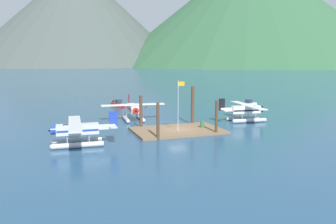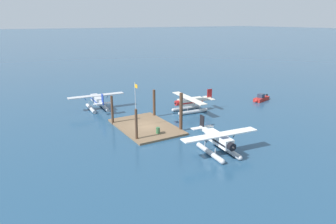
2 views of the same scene
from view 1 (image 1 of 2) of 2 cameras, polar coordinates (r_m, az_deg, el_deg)
The scene contains 15 objects.
ground_plane at distance 47.28m, azimuth 1.61°, elevation -3.29°, with size 1200.00×1200.00×0.00m, color navy.
dock_platform at distance 47.24m, azimuth 1.61°, elevation -3.11°, with size 12.27×7.92×0.30m, color brown.
piling_near_left at distance 41.86m, azimuth -1.71°, elevation -1.58°, with size 0.39×0.39×4.73m, color #4C3323.
piling_near_right at distance 45.44m, azimuth 8.18°, elevation -0.94°, with size 0.37×0.37×4.58m, color #4C3323.
piling_far_left at distance 49.06m, azimuth -4.60°, elevation -0.01°, with size 0.46×0.46×4.82m, color #4C3323.
piling_far_right at distance 51.88m, azimuth 4.17°, elevation 1.08°, with size 0.50×0.50×5.91m, color #4C3323.
flagpole at distance 45.07m, azimuth 1.86°, elevation 1.96°, with size 0.95×0.10×6.92m.
fuel_drum at distance 48.70m, azimuth 5.80°, elevation -2.09°, with size 0.62×0.62×0.88m.
mountain_ridge_west_peak at distance 559.20m, azimuth 13.69°, elevation 16.42°, with size 438.59×438.59×171.95m.
mountain_ridge_centre_peak at distance 558.44m, azimuth -15.06°, elevation 15.42°, with size 335.81×335.81×153.49m.
seaplane_white_stbd_fwd at distance 56.16m, azimuth 13.00°, elevation 0.06°, with size 7.96×10.49×3.84m.
seaplane_cream_bow_left at distance 56.12m, azimuth -5.93°, elevation 0.23°, with size 10.48×7.97×3.84m.
seaplane_silver_port_aft at distance 40.73m, azimuth -15.06°, elevation -3.31°, with size 7.97×10.47×3.84m.
boat_red_open_north at distance 73.23m, azimuth -8.40°, elevation 1.34°, with size 2.55×4.78×1.50m.
boat_white_open_east at distance 74.47m, azimuth 13.40°, elevation 1.31°, with size 4.75×2.65×1.50m.
Camera 1 is at (-16.83, -43.04, 9.94)m, focal length 36.06 mm.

